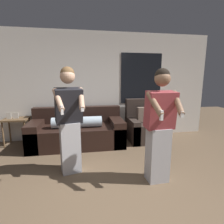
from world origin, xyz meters
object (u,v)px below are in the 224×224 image
at_px(armchair, 144,127).
at_px(person_right, 160,126).
at_px(side_table, 16,122).
at_px(couch, 78,132).
at_px(person_left, 69,121).

distance_m(armchair, person_right, 1.93).
height_order(side_table, person_right, person_right).
xyz_separation_m(couch, person_right, (1.24, -1.73, 0.55)).
bearing_deg(armchair, person_right, -103.46).
bearing_deg(person_left, person_right, -19.86).
relative_size(armchair, side_table, 1.31).
bearing_deg(person_right, person_left, 160.14).
bearing_deg(side_table, person_right, -36.54).
bearing_deg(person_right, couch, 125.53).
xyz_separation_m(couch, armchair, (1.67, 0.07, 0.03)).
xyz_separation_m(side_table, person_left, (1.34, -1.49, 0.35)).
height_order(armchair, side_table, armchair).
relative_size(couch, person_right, 1.25).
bearing_deg(person_left, armchair, 37.23).
distance_m(couch, side_table, 1.46).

